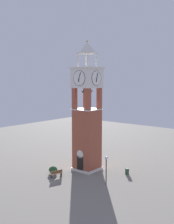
# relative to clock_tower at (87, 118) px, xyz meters

# --- Properties ---
(ground) EXTENTS (80.00, 80.00, 0.00)m
(ground) POSITION_rel_clock_tower_xyz_m (-0.00, 0.00, -7.37)
(ground) COLOR gray
(clock_tower) EXTENTS (3.57, 3.57, 17.87)m
(clock_tower) POSITION_rel_clock_tower_xyz_m (0.00, 0.00, 0.00)
(clock_tower) COLOR #9E4C38
(clock_tower) RESTS_ON ground
(park_bench) EXTENTS (0.90, 1.66, 0.95)m
(park_bench) POSITION_rel_clock_tower_xyz_m (-1.14, -4.90, -6.89)
(park_bench) COLOR brown
(park_bench) RESTS_ON ground
(lamp_post) EXTENTS (0.36, 0.36, 3.42)m
(lamp_post) POSITION_rel_clock_tower_xyz_m (5.32, -2.84, -4.96)
(lamp_post) COLOR black
(lamp_post) RESTS_ON ground
(trash_bin) EXTENTS (0.52, 0.52, 0.80)m
(trash_bin) POSITION_rel_clock_tower_xyz_m (5.38, 1.93, -6.97)
(trash_bin) COLOR #38513D
(trash_bin) RESTS_ON ground
(shrub_near_entry) EXTENTS (1.12, 1.12, 0.90)m
(shrub_near_entry) POSITION_rel_clock_tower_xyz_m (-4.04, 2.53, -6.92)
(shrub_near_entry) COLOR #234C28
(shrub_near_entry) RESTS_ON ground
(shrub_left_of_tower) EXTENTS (1.15, 1.15, 0.92)m
(shrub_left_of_tower) POSITION_rel_clock_tower_xyz_m (-2.69, -4.01, -6.91)
(shrub_left_of_tower) COLOR #234C28
(shrub_left_of_tower) RESTS_ON ground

